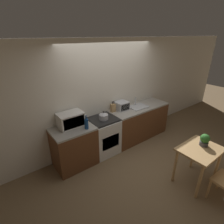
# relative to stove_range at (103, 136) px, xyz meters

# --- Properties ---
(ground_plane) EXTENTS (16.00, 16.00, 0.00)m
(ground_plane) POSITION_rel_stove_range_xyz_m (0.42, -0.76, -0.45)
(ground_plane) COLOR brown
(wall_back) EXTENTS (10.00, 0.06, 2.60)m
(wall_back) POSITION_rel_stove_range_xyz_m (0.42, 0.34, 0.85)
(wall_back) COLOR silver
(wall_back) RESTS_ON ground_plane
(counter_left_run) EXTENTS (0.87, 0.62, 0.90)m
(counter_left_run) POSITION_rel_stove_range_xyz_m (-0.75, 0.00, 0.00)
(counter_left_run) COLOR brown
(counter_left_run) RESTS_ON ground_plane
(counter_right_run) EXTENTS (1.71, 0.62, 0.90)m
(counter_right_run) POSITION_rel_stove_range_xyz_m (1.18, 0.00, 0.00)
(counter_right_run) COLOR brown
(counter_right_run) RESTS_ON ground_plane
(stove_range) EXTENTS (0.64, 0.62, 0.90)m
(stove_range) POSITION_rel_stove_range_xyz_m (0.00, 0.00, 0.00)
(stove_range) COLOR silver
(stove_range) RESTS_ON ground_plane
(kettle) EXTENTS (0.21, 0.21, 0.20)m
(kettle) POSITION_rel_stove_range_xyz_m (0.00, -0.03, 0.54)
(kettle) COLOR #B7B7BC
(kettle) RESTS_ON stove_range
(microwave) EXTENTS (0.51, 0.34, 0.30)m
(microwave) POSITION_rel_stove_range_xyz_m (-0.72, 0.12, 0.60)
(microwave) COLOR silver
(microwave) RESTS_ON counter_left_run
(bottle) EXTENTS (0.08, 0.08, 0.30)m
(bottle) POSITION_rel_stove_range_xyz_m (-0.52, -0.18, 0.57)
(bottle) COLOR navy
(bottle) RESTS_ON counter_left_run
(knife_block) EXTENTS (0.11, 0.09, 0.27)m
(knife_block) POSITION_rel_stove_range_xyz_m (0.43, 0.17, 0.56)
(knife_block) COLOR tan
(knife_block) RESTS_ON counter_right_run
(toaster_oven) EXTENTS (0.31, 0.28, 0.21)m
(toaster_oven) POSITION_rel_stove_range_xyz_m (0.69, 0.15, 0.56)
(toaster_oven) COLOR silver
(toaster_oven) RESTS_ON counter_right_run
(sink_basin) EXTENTS (0.49, 0.36, 0.24)m
(sink_basin) POSITION_rel_stove_range_xyz_m (1.14, 0.01, 0.47)
(sink_basin) COLOR silver
(sink_basin) RESTS_ON counter_right_run
(dining_table) EXTENTS (0.78, 0.60, 0.77)m
(dining_table) POSITION_rel_stove_range_xyz_m (0.87, -1.85, 0.19)
(dining_table) COLOR tan
(dining_table) RESTS_ON ground_plane
(potted_plant) EXTENTS (0.17, 0.17, 0.23)m
(potted_plant) POSITION_rel_stove_range_xyz_m (1.01, -1.83, 0.44)
(potted_plant) COLOR #424247
(potted_plant) RESTS_ON dining_table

